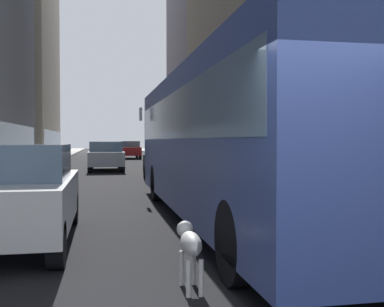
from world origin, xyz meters
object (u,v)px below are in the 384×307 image
car_yellow_taxi (175,155)px  transit_bus (232,136)px  car_silver_sedan (106,156)px  car_red_coupe (130,150)px  car_white_van (18,194)px  pedestrian_with_handbag (380,166)px  dalmatian_dog (190,244)px  car_black_suv (169,162)px

car_yellow_taxi → transit_bus: bearing=-95.2°
car_silver_sedan → car_red_coupe: size_ratio=0.99×
car_white_van → car_yellow_taxi: bearing=73.6°
car_silver_sedan → pedestrian_with_handbag: 16.77m
car_red_coupe → dalmatian_dog: car_red_coupe is taller
car_red_coupe → pedestrian_with_handbag: 32.61m
car_silver_sedan → car_red_coupe: same height
car_black_suv → car_yellow_taxi: 8.78m
car_white_van → pedestrian_with_handbag: 9.21m
transit_bus → car_red_coupe: 34.09m
car_silver_sedan → dalmatian_dog: car_silver_sedan is taller
car_white_van → car_yellow_taxi: (5.60, 18.98, -0.00)m
car_silver_sedan → car_red_coupe: (2.40, 17.05, -0.00)m
transit_bus → pedestrian_with_handbag: transit_bus is taller
car_black_suv → car_white_van: bearing=-111.1°
car_yellow_taxi → dalmatian_dog: bearing=-98.6°
car_silver_sedan → car_white_van: 18.51m
car_white_van → pedestrian_with_handbag: (8.63, 3.21, 0.19)m
dalmatian_dog → transit_bus: bearing=68.0°
car_red_coupe → dalmatian_dog: 38.28m
car_red_coupe → car_white_van: bearing=-96.4°
transit_bus → car_red_coupe: transit_bus is taller
car_yellow_taxi → car_red_coupe: bearing=95.5°
transit_bus → car_yellow_taxi: size_ratio=2.87×
pedestrian_with_handbag → car_yellow_taxi: bearing=100.9°
car_silver_sedan → car_yellow_taxi: 4.04m
car_yellow_taxi → car_black_suv: bearing=-100.5°
pedestrian_with_handbag → car_black_suv: bearing=123.0°
transit_bus → dalmatian_dog: 4.68m
car_black_suv → dalmatian_dog: 13.21m
car_black_suv → car_white_van: 11.09m
car_silver_sedan → pedestrian_with_handbag: bearing=-65.2°
transit_bus → car_black_suv: (0.00, 8.93, -0.96)m
car_yellow_taxi → pedestrian_with_handbag: 16.05m
car_white_van → dalmatian_dog: size_ratio=4.36×
car_silver_sedan → car_black_suv: size_ratio=1.15×
car_yellow_taxi → pedestrian_with_handbag: (3.03, -15.76, 0.19)m
car_black_suv → car_yellow_taxi: size_ratio=1.01×
car_silver_sedan → car_yellow_taxi: bearing=7.6°
car_black_suv → car_white_van: same height
car_black_suv → car_white_van: size_ratio=0.97×
car_yellow_taxi → pedestrian_with_handbag: bearing=-79.1°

